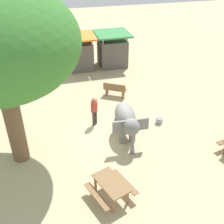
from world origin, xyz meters
name	(u,v)px	position (x,y,z in m)	size (l,w,h in m)	color
ground_plane	(110,136)	(0.00, 0.00, 0.00)	(60.00, 60.00, 0.00)	tan
elephant	(126,120)	(0.72, -0.36, 1.09)	(1.66, 2.46, 1.71)	slate
person_handler	(94,109)	(-0.50, 1.25, 0.95)	(0.40, 0.37, 1.62)	#3F3833
wooden_bench	(115,89)	(1.34, 3.94, 0.47)	(1.40, 1.08, 0.88)	brown
picnic_table_far	(111,186)	(-0.90, -3.69, 0.59)	(1.90, 1.91, 0.78)	olive
market_stall_orange	(78,54)	(-0.13, 8.77, 1.14)	(2.50, 2.50, 2.52)	#59514C
market_stall_green	(112,51)	(2.47, 8.77, 1.14)	(2.50, 2.50, 2.52)	#59514C
feed_bucket	(159,120)	(2.84, 0.47, 0.16)	(0.36, 0.36, 0.32)	gray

